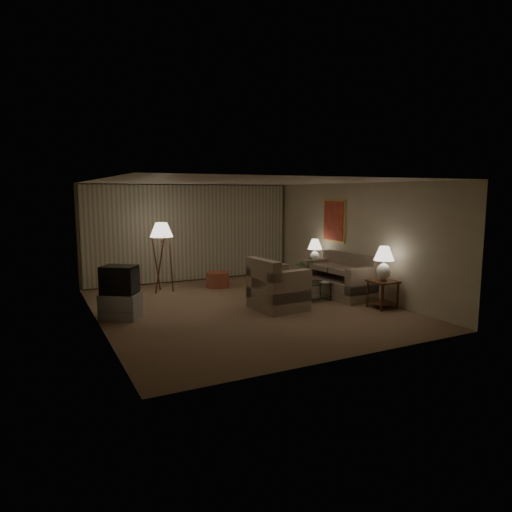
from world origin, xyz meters
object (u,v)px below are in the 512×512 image
Objects in this scene: armchair at (278,289)px; table_lamp_near at (384,260)px; tv_cabinet at (120,306)px; crt_tv at (119,280)px; sofa at (339,280)px; vase at (305,280)px; table_lamp_far at (315,249)px; coffee_table at (310,289)px; ottoman at (218,280)px; side_table_near at (383,289)px; side_table_far at (314,271)px; floor_lamp at (162,256)px.

table_lamp_near is (2.05, -0.94, 0.60)m from armchair.
crt_tv reaches higher than tv_cabinet.
tv_cabinet is (-5.05, 0.35, -0.15)m from sofa.
table_lamp_near is 0.93× the size of crt_tv.
table_lamp_far is at bearing 48.77° from vase.
table_lamp_near is at bearing -50.43° from coffee_table.
ottoman is at bearing 118.75° from coffee_table.
side_table_near is 5.48m from crt_tv.
tv_cabinet is (-4.17, 0.45, -0.03)m from coffee_table.
side_table_near is 0.63m from table_lamp_near.
side_table_near is 0.75× the size of crt_tv.
table_lamp_far is 0.83× the size of crt_tv.
coffee_table reaches higher than ottoman.
sofa is 5.08m from crt_tv.
side_table_far is 3.99m from floor_lamp.
armchair reaches higher than side_table_far.
sofa is 2.94× the size of table_lamp_far.
tv_cabinet is 3.45m from ottoman.
table_lamp_near is at bearing 90.00° from side_table_near.
floor_lamp is (-1.75, 2.79, 0.47)m from armchair.
table_lamp_far reaches higher than sofa.
table_lamp_near is 5.53m from tv_cabinet.
table_lamp_near is 2.60m from table_lamp_far.
tv_cabinet is at bearing -98.52° from sofa.
tv_cabinet is at bearing -170.21° from table_lamp_far.
floor_lamp reaches higher than table_lamp_near.
table_lamp_near reaches higher than coffee_table.
side_table_far is (2.05, 1.66, -0.03)m from armchair.
sofa is at bearing -96.84° from table_lamp_far.
sofa is 1.94m from armchair.
table_lamp_near reaches higher than vase.
coffee_table is (-0.88, -0.10, -0.12)m from sofa.
crt_tv reaches higher than side_table_far.
ottoman is 3.77× the size of vase.
side_table_far is at bearing 45.48° from crt_tv.
crt_tv is 5.02× the size of vase.
table_lamp_near is 4.41m from ottoman.
sofa is 1.93× the size of coffee_table.
side_table_far is 0.58m from table_lamp_far.
table_lamp_far reaches higher than vase.
table_lamp_far is 2.68m from ottoman.
armchair is at bearing -83.69° from ottoman.
tv_cabinet is (-3.15, 0.76, -0.19)m from armchair.
armchair is 2.63m from side_table_far.
vase is at bearing -131.23° from side_table_far.
side_table_far is at bearing 52.58° from coffee_table.
table_lamp_far reaches higher than tv_cabinet.
tv_cabinet is (-5.20, 1.70, -0.79)m from table_lamp_near.
table_lamp_near reaches higher than table_lamp_far.
armchair reaches higher than vase.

